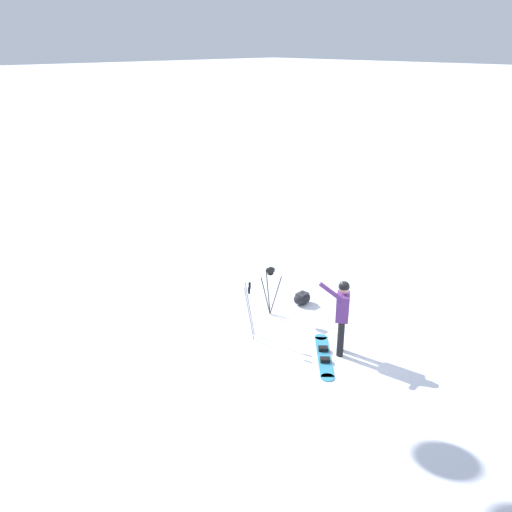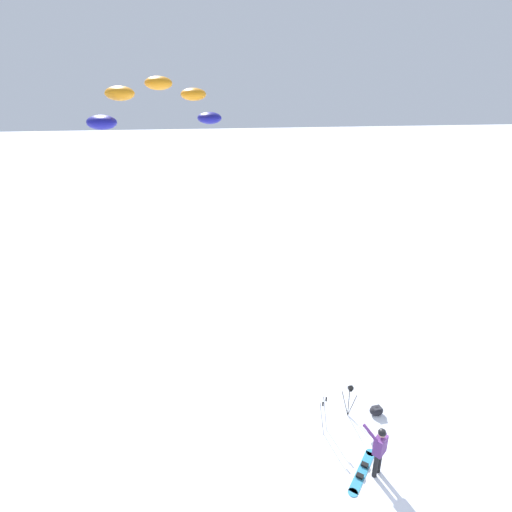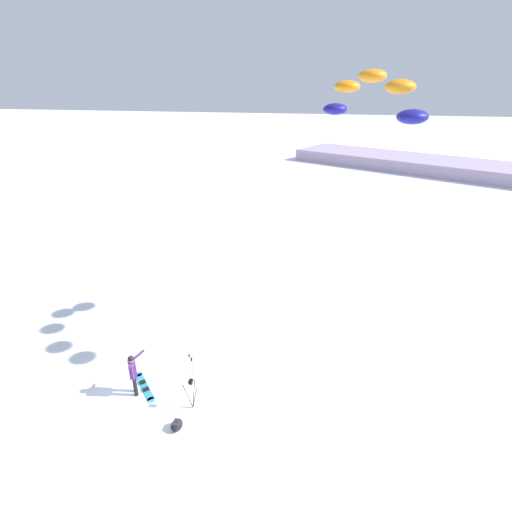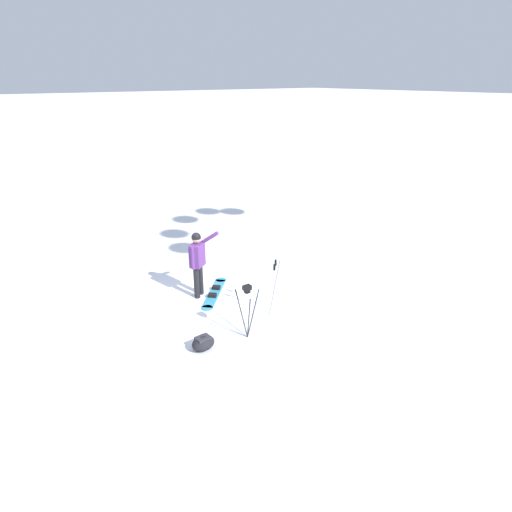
% 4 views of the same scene
% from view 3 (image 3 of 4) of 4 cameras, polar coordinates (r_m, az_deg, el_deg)
% --- Properties ---
extents(ground_plane, '(300.00, 300.00, 0.00)m').
position_cam_3_polar(ground_plane, '(15.55, -16.78, -19.26)').
color(ground_plane, white).
extents(snowboarder, '(0.56, 0.71, 1.70)m').
position_cam_3_polar(snowboarder, '(15.11, -17.56, -15.75)').
color(snowboarder, black).
rests_on(snowboarder, ground_plane).
extents(snowboard, '(1.39, 1.39, 0.10)m').
position_cam_3_polar(snowboard, '(15.91, -16.02, -17.85)').
color(snowboard, teal).
rests_on(snowboard, ground_plane).
extents(traction_kite, '(3.77, 4.85, 1.60)m').
position_cam_3_polar(traction_kite, '(15.02, 16.41, 21.68)').
color(traction_kite, navy).
extents(gear_bag_large, '(0.38, 0.49, 0.30)m').
position_cam_3_polar(gear_bag_large, '(14.13, -11.53, -23.06)').
color(gear_bag_large, black).
rests_on(gear_bag_large, ground_plane).
extents(camera_tripod, '(0.56, 0.43, 1.22)m').
position_cam_3_polar(camera_tripod, '(14.20, -9.44, -18.50)').
color(camera_tripod, '#262628').
rests_on(camera_tripod, ground_plane).
extents(ski_poles, '(0.34, 0.36, 1.28)m').
position_cam_3_polar(ski_poles, '(15.14, -9.49, -15.57)').
color(ski_poles, gray).
rests_on(ski_poles, ground_plane).
extents(distant_ridge, '(44.09, 27.19, 1.55)m').
position_cam_3_polar(distant_ridge, '(55.80, 28.45, 11.12)').
color(distant_ridge, '#AF99B6').
rests_on(distant_ridge, ground_plane).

